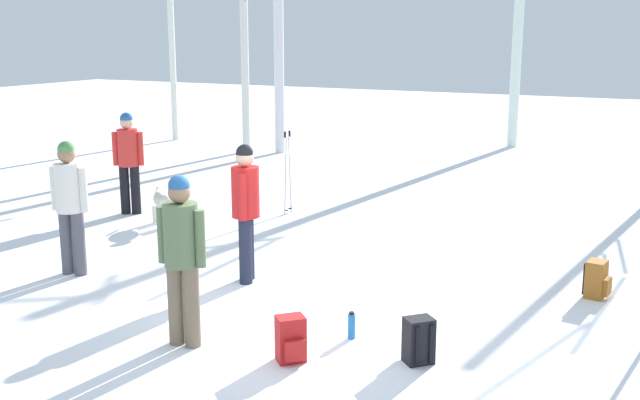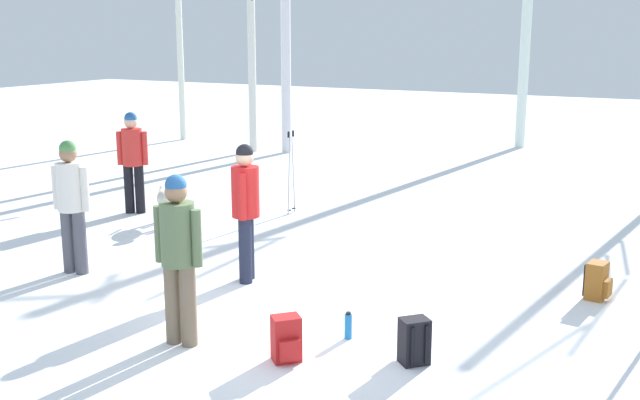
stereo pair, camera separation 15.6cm
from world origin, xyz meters
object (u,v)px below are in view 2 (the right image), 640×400
object	(u,v)px
person_0	(246,204)
birch_tree_1	(251,16)
dog	(165,202)
backpack_0	(414,341)
person_2	(71,198)
ski_poles_0	(291,170)
water_bottle_0	(348,326)
person_3	(178,249)
backpack_1	(597,281)
person_1	(133,156)
backpack_2	(286,339)

from	to	relation	value
person_0	birch_tree_1	size ratio (longest dim) A/B	0.26
dog	backpack_0	xyz separation A→B (m)	(5.34, -3.03, -0.17)
backpack_0	birch_tree_1	bearing A→B (deg)	129.03
person_2	ski_poles_0	distance (m)	4.19
water_bottle_0	birch_tree_1	distance (m)	12.65
birch_tree_1	person_2	bearing A→B (deg)	-70.71
person_2	person_3	world-z (taller)	same
dog	backpack_1	bearing A→B (deg)	-3.53
person_0	dog	bearing A→B (deg)	147.00
person_1	person_3	bearing A→B (deg)	-44.80
person_1	dog	distance (m)	1.24
birch_tree_1	backpack_1	bearing A→B (deg)	-38.26
dog	birch_tree_1	xyz separation A→B (m)	(-2.79, 7.00, 2.98)
person_1	backpack_1	xyz separation A→B (m)	(7.60, -0.85, -0.77)
ski_poles_0	backpack_1	xyz separation A→B (m)	(5.22, -2.04, -0.54)
person_3	backpack_2	world-z (taller)	person_3
person_0	backpack_0	size ratio (longest dim) A/B	3.90
person_1	birch_tree_1	xyz separation A→B (m)	(-1.79, 6.56, 2.39)
person_2	person_3	xyz separation A→B (m)	(2.61, -1.20, 0.00)
person_0	dog	world-z (taller)	person_0
person_1	ski_poles_0	xyz separation A→B (m)	(2.38, 1.19, -0.23)
ski_poles_0	backpack_0	size ratio (longest dim) A/B	3.19
person_0	water_bottle_0	bearing A→B (deg)	-29.47
backpack_2	water_bottle_0	distance (m)	0.81
dog	backpack_2	distance (m)	5.54
dog	ski_poles_0	distance (m)	2.16
backpack_1	person_1	bearing A→B (deg)	173.65
backpack_0	person_3	bearing A→B (deg)	-163.73
dog	ski_poles_0	xyz separation A→B (m)	(1.38, 1.63, 0.36)
person_2	backpack_0	bearing A→B (deg)	-6.63
backpack_2	birch_tree_1	distance (m)	13.06
person_1	backpack_1	size ratio (longest dim) A/B	3.90
person_2	birch_tree_1	world-z (taller)	birch_tree_1
person_1	water_bottle_0	size ratio (longest dim) A/B	6.07
person_0	backpack_1	size ratio (longest dim) A/B	3.90
person_2	water_bottle_0	world-z (taller)	person_2
backpack_0	birch_tree_1	distance (m)	13.29
backpack_1	dog	bearing A→B (deg)	176.47
person_3	water_bottle_0	bearing A→B (deg)	31.91
backpack_1	person_3	bearing A→B (deg)	-136.69
ski_poles_0	birch_tree_1	xyz separation A→B (m)	(-4.16, 5.37, 2.62)
person_0	dog	size ratio (longest dim) A/B	2.40
person_0	backpack_1	world-z (taller)	person_0
dog	backpack_0	distance (m)	6.14
water_bottle_0	backpack_1	bearing A→B (deg)	49.30
water_bottle_0	birch_tree_1	bearing A→B (deg)	126.85
birch_tree_1	person_1	bearing A→B (deg)	-74.76
backpack_1	birch_tree_1	bearing A→B (deg)	141.74
person_0	ski_poles_0	distance (m)	3.58
backpack_0	water_bottle_0	distance (m)	0.83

